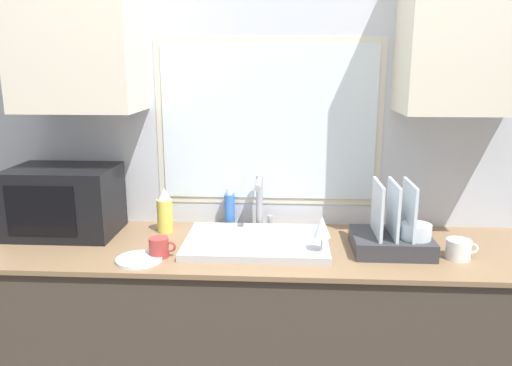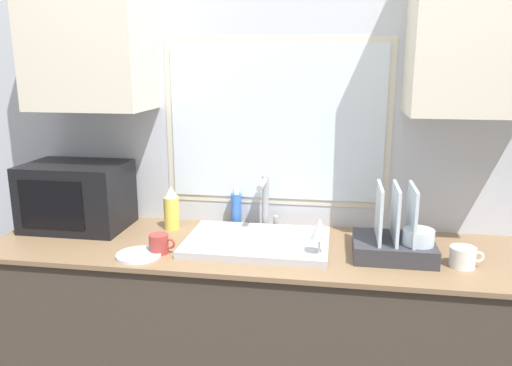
{
  "view_description": "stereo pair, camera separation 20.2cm",
  "coord_description": "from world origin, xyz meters",
  "px_view_note": "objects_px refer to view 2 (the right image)",
  "views": [
    {
      "loc": [
        0.08,
        -1.69,
        1.65
      ],
      "look_at": [
        -0.04,
        0.27,
        1.18
      ],
      "focal_mm": 35.0,
      "sensor_mm": 36.0,
      "label": 1
    },
    {
      "loc": [
        0.28,
        -1.67,
        1.65
      ],
      "look_at": [
        -0.04,
        0.27,
        1.18
      ],
      "focal_mm": 35.0,
      "sensor_mm": 36.0,
      "label": 2
    }
  ],
  "objects_px": {
    "microwave": "(77,196)",
    "wine_glass": "(320,230)",
    "dish_rack": "(396,240)",
    "mug_near_sink": "(159,244)",
    "soap_bottle": "(236,208)",
    "spray_bottle": "(171,208)",
    "faucet": "(265,198)"
  },
  "relations": [
    {
      "from": "dish_rack",
      "to": "spray_bottle",
      "type": "distance_m",
      "value": 1.01
    },
    {
      "from": "faucet",
      "to": "dish_rack",
      "type": "bearing_deg",
      "value": -23.67
    },
    {
      "from": "spray_bottle",
      "to": "soap_bottle",
      "type": "bearing_deg",
      "value": 19.5
    },
    {
      "from": "spray_bottle",
      "to": "soap_bottle",
      "type": "distance_m",
      "value": 0.3
    },
    {
      "from": "spray_bottle",
      "to": "soap_bottle",
      "type": "xyz_separation_m",
      "value": [
        0.29,
        0.1,
        -0.02
      ]
    },
    {
      "from": "faucet",
      "to": "soap_bottle",
      "type": "bearing_deg",
      "value": 163.61
    },
    {
      "from": "soap_bottle",
      "to": "faucet",
      "type": "bearing_deg",
      "value": -16.39
    },
    {
      "from": "wine_glass",
      "to": "spray_bottle",
      "type": "bearing_deg",
      "value": 157.97
    },
    {
      "from": "dish_rack",
      "to": "mug_near_sink",
      "type": "bearing_deg",
      "value": -172.96
    },
    {
      "from": "microwave",
      "to": "spray_bottle",
      "type": "distance_m",
      "value": 0.45
    },
    {
      "from": "wine_glass",
      "to": "mug_near_sink",
      "type": "bearing_deg",
      "value": -177.83
    },
    {
      "from": "microwave",
      "to": "wine_glass",
      "type": "distance_m",
      "value": 1.16
    },
    {
      "from": "dish_rack",
      "to": "wine_glass",
      "type": "xyz_separation_m",
      "value": [
        -0.3,
        -0.09,
        0.05
      ]
    },
    {
      "from": "faucet",
      "to": "dish_rack",
      "type": "height_order",
      "value": "dish_rack"
    },
    {
      "from": "soap_bottle",
      "to": "mug_near_sink",
      "type": "xyz_separation_m",
      "value": [
        -0.24,
        -0.41,
        -0.04
      ]
    },
    {
      "from": "soap_bottle",
      "to": "spray_bottle",
      "type": "bearing_deg",
      "value": -160.5
    },
    {
      "from": "faucet",
      "to": "mug_near_sink",
      "type": "height_order",
      "value": "faucet"
    },
    {
      "from": "faucet",
      "to": "microwave",
      "type": "xyz_separation_m",
      "value": [
        -0.87,
        -0.11,
        0.0
      ]
    },
    {
      "from": "mug_near_sink",
      "to": "dish_rack",
      "type": "bearing_deg",
      "value": 7.04
    },
    {
      "from": "dish_rack",
      "to": "soap_bottle",
      "type": "bearing_deg",
      "value": 157.78
    },
    {
      "from": "mug_near_sink",
      "to": "wine_glass",
      "type": "relative_size",
      "value": 0.63
    },
    {
      "from": "microwave",
      "to": "spray_bottle",
      "type": "bearing_deg",
      "value": 6.42
    },
    {
      "from": "soap_bottle",
      "to": "mug_near_sink",
      "type": "relative_size",
      "value": 1.69
    },
    {
      "from": "dish_rack",
      "to": "spray_bottle",
      "type": "height_order",
      "value": "dish_rack"
    },
    {
      "from": "spray_bottle",
      "to": "wine_glass",
      "type": "height_order",
      "value": "spray_bottle"
    },
    {
      "from": "faucet",
      "to": "dish_rack",
      "type": "distance_m",
      "value": 0.62
    },
    {
      "from": "dish_rack",
      "to": "wine_glass",
      "type": "bearing_deg",
      "value": -162.93
    },
    {
      "from": "dish_rack",
      "to": "wine_glass",
      "type": "distance_m",
      "value": 0.32
    },
    {
      "from": "dish_rack",
      "to": "spray_bottle",
      "type": "bearing_deg",
      "value": 169.28
    },
    {
      "from": "faucet",
      "to": "microwave",
      "type": "bearing_deg",
      "value": -172.97
    },
    {
      "from": "microwave",
      "to": "wine_glass",
      "type": "xyz_separation_m",
      "value": [
        1.13,
        -0.23,
        -0.03
      ]
    },
    {
      "from": "microwave",
      "to": "mug_near_sink",
      "type": "bearing_deg",
      "value": -27.57
    }
  ]
}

